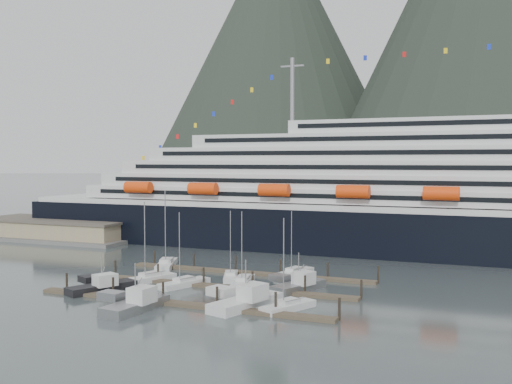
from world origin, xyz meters
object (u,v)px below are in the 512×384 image
sailboat_b (231,277)px  sailboat_e (166,265)px  trawler_a (101,286)px  trawler_b (135,304)px  sailboat_g (294,273)px  sailboat_h (288,307)px  warehouse (58,231)px  sailboat_d (243,283)px  trawler_e (298,285)px  sailboat_a (150,279)px  sailboat_c (184,284)px  cruise_ship (462,201)px  trawler_d (245,301)px

sailboat_b → sailboat_e: bearing=47.8°
trawler_a → trawler_b: trawler_b is taller
sailboat_g → sailboat_h: 25.90m
warehouse → trawler_a: (50.97, -48.57, -1.42)m
sailboat_d → trawler_e: size_ratio=1.18×
sailboat_g → trawler_e: (4.78, -12.01, 0.48)m
sailboat_a → sailboat_b: bearing=-35.8°
warehouse → sailboat_c: size_ratio=3.54×
cruise_ship → sailboat_a: size_ratio=14.49×
trawler_b → trawler_e: 27.25m
trawler_a → cruise_ship: bearing=-15.8°
sailboat_g → cruise_ship: bearing=-21.6°
sailboat_h → trawler_e: (-2.82, 12.75, 0.45)m
sailboat_e → trawler_b: bearing=-178.0°
warehouse → trawler_e: bearing=-24.0°
warehouse → trawler_d: 91.25m
sailboat_b → sailboat_c: bearing=129.6°
sailboat_b → sailboat_d: size_ratio=0.97×
warehouse → trawler_b: 85.04m
sailboat_d → sailboat_e: (-20.99, 9.84, 0.04)m
warehouse → trawler_a: size_ratio=3.91×
trawler_b → trawler_e: trawler_b is taller
cruise_ship → sailboat_g: cruise_ship is taller
sailboat_a → trawler_e: size_ratio=1.32×
sailboat_g → trawler_e: size_ratio=1.12×
sailboat_b → trawler_b: 25.76m
sailboat_a → trawler_e: 26.33m
sailboat_a → sailboat_g: 26.27m
sailboat_g → trawler_b: sailboat_g is taller
trawler_a → trawler_d: bearing=-67.9°
sailboat_c → trawler_a: 13.48m
warehouse → sailboat_b: size_ratio=3.64×
sailboat_e → trawler_e: size_ratio=1.43×
sailboat_b → sailboat_g: 12.10m
sailboat_a → sailboat_h: 30.45m
sailboat_b → trawler_e: bearing=-129.6°
trawler_a → warehouse: bearing=70.3°
sailboat_g → trawler_a: size_ratio=1.05×
sailboat_d → sailboat_e: bearing=51.0°
sailboat_h → trawler_e: 13.06m
sailboat_a → trawler_a: size_ratio=1.23×
sailboat_b → sailboat_c: size_ratio=0.97×
sailboat_h → sailboat_c: bearing=92.9°
sailboat_e → sailboat_g: sailboat_e is taller
cruise_ship → trawler_a: (-51.05, -61.51, -11.21)m
sailboat_c → cruise_ship: bearing=-17.3°
trawler_e → sailboat_g: bearing=42.0°
cruise_ship → sailboat_a: 71.70m
sailboat_c → sailboat_h: sailboat_h is taller
warehouse → sailboat_c: (61.45, -40.09, -1.83)m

